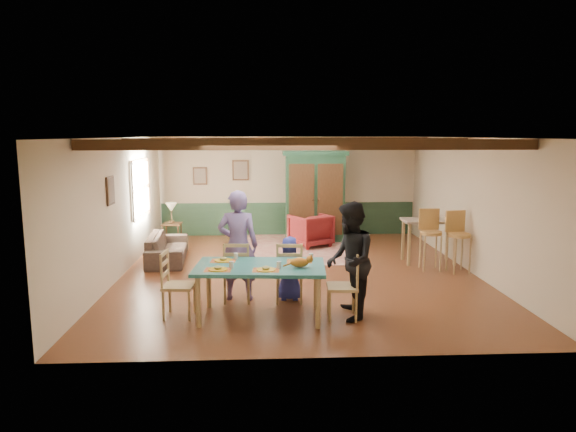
{
  "coord_description": "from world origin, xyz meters",
  "views": [
    {
      "loc": [
        -0.71,
        -10.02,
        2.76
      ],
      "look_at": [
        -0.2,
        0.08,
        1.15
      ],
      "focal_mm": 32.0,
      "sensor_mm": 36.0,
      "label": 1
    }
  ],
  "objects_px": {
    "cat": "(299,261)",
    "dining_chair_end_right": "(342,285)",
    "armoire": "(315,196)",
    "bar_stool_right": "(459,242)",
    "dining_chair_far_right": "(290,271)",
    "counter_table": "(429,241)",
    "person_man": "(238,245)",
    "table_lamp": "(171,213)",
    "dining_chair_end_left": "(179,284)",
    "dining_table": "(260,292)",
    "person_child": "(290,268)",
    "dining_chair_far_left": "(238,271)",
    "end_table": "(172,234)",
    "sofa": "(167,247)",
    "person_woman": "(350,261)",
    "bar_stool_left": "(431,240)",
    "armchair": "(311,230)"
  },
  "relations": [
    {
      "from": "cat",
      "to": "dining_chair_end_right",
      "type": "bearing_deg",
      "value": 9.46
    },
    {
      "from": "armoire",
      "to": "bar_stool_right",
      "type": "height_order",
      "value": "armoire"
    },
    {
      "from": "dining_chair_far_right",
      "to": "counter_table",
      "type": "relative_size",
      "value": 0.9
    },
    {
      "from": "dining_chair_end_right",
      "to": "person_man",
      "type": "distance_m",
      "value": 1.93
    },
    {
      "from": "table_lamp",
      "to": "dining_chair_end_right",
      "type": "bearing_deg",
      "value": -57.12
    },
    {
      "from": "dining_chair_end_left",
      "to": "cat",
      "type": "xyz_separation_m",
      "value": [
        1.82,
        -0.24,
        0.39
      ]
    },
    {
      "from": "dining_table",
      "to": "armoire",
      "type": "height_order",
      "value": "armoire"
    },
    {
      "from": "person_child",
      "to": "armoire",
      "type": "xyz_separation_m",
      "value": [
        0.91,
        4.83,
        0.63
      ]
    },
    {
      "from": "dining_chair_far_left",
      "to": "person_man",
      "type": "height_order",
      "value": "person_man"
    },
    {
      "from": "dining_chair_far_right",
      "to": "end_table",
      "type": "height_order",
      "value": "dining_chair_far_right"
    },
    {
      "from": "counter_table",
      "to": "dining_table",
      "type": "bearing_deg",
      "value": -138.53
    },
    {
      "from": "dining_chair_far_right",
      "to": "sofa",
      "type": "bearing_deg",
      "value": -45.0
    },
    {
      "from": "dining_chair_end_right",
      "to": "dining_chair_far_right",
      "type": "bearing_deg",
      "value": -133.83
    },
    {
      "from": "person_man",
      "to": "person_woman",
      "type": "relative_size",
      "value": 1.05
    },
    {
      "from": "sofa",
      "to": "dining_chair_end_left",
      "type": "bearing_deg",
      "value": -171.91
    },
    {
      "from": "end_table",
      "to": "bar_stool_left",
      "type": "distance_m",
      "value": 6.32
    },
    {
      "from": "dining_chair_far_right",
      "to": "bar_stool_left",
      "type": "relative_size",
      "value": 0.82
    },
    {
      "from": "armoire",
      "to": "counter_table",
      "type": "height_order",
      "value": "armoire"
    },
    {
      "from": "dining_chair_end_left",
      "to": "person_woman",
      "type": "relative_size",
      "value": 0.58
    },
    {
      "from": "dining_chair_far_right",
      "to": "dining_chair_end_left",
      "type": "xyz_separation_m",
      "value": [
        -1.72,
        -0.66,
        0.0
      ]
    },
    {
      "from": "person_child",
      "to": "table_lamp",
      "type": "distance_m",
      "value": 5.23
    },
    {
      "from": "dining_chair_end_right",
      "to": "person_man",
      "type": "height_order",
      "value": "person_man"
    },
    {
      "from": "dining_chair_end_right",
      "to": "cat",
      "type": "distance_m",
      "value": 0.76
    },
    {
      "from": "dining_chair_end_right",
      "to": "person_child",
      "type": "distance_m",
      "value": 1.18
    },
    {
      "from": "dining_chair_far_left",
      "to": "bar_stool_left",
      "type": "xyz_separation_m",
      "value": [
        3.85,
        1.8,
        0.11
      ]
    },
    {
      "from": "dining_chair_far_right",
      "to": "person_woman",
      "type": "relative_size",
      "value": 0.58
    },
    {
      "from": "dining_chair_far_right",
      "to": "person_child",
      "type": "height_order",
      "value": "person_child"
    },
    {
      "from": "dining_chair_end_left",
      "to": "table_lamp",
      "type": "height_order",
      "value": "table_lamp"
    },
    {
      "from": "dining_table",
      "to": "person_woman",
      "type": "height_order",
      "value": "person_woman"
    },
    {
      "from": "dining_chair_end_left",
      "to": "counter_table",
      "type": "xyz_separation_m",
      "value": [
        4.88,
        3.13,
        -0.04
      ]
    },
    {
      "from": "cat",
      "to": "counter_table",
      "type": "relative_size",
      "value": 0.34
    },
    {
      "from": "dining_chair_end_right",
      "to": "counter_table",
      "type": "relative_size",
      "value": 0.9
    },
    {
      "from": "sofa",
      "to": "counter_table",
      "type": "distance_m",
      "value": 5.72
    },
    {
      "from": "dining_chair_far_right",
      "to": "end_table",
      "type": "relative_size",
      "value": 1.83
    },
    {
      "from": "person_woman",
      "to": "table_lamp",
      "type": "bearing_deg",
      "value": -142.3
    },
    {
      "from": "end_table",
      "to": "counter_table",
      "type": "relative_size",
      "value": 0.49
    },
    {
      "from": "dining_chair_end_left",
      "to": "table_lamp",
      "type": "xyz_separation_m",
      "value": [
        -1.0,
        5.2,
        0.31
      ]
    },
    {
      "from": "dining_chair_far_left",
      "to": "table_lamp",
      "type": "height_order",
      "value": "table_lamp"
    },
    {
      "from": "dining_chair_end_left",
      "to": "dining_chair_end_right",
      "type": "xyz_separation_m",
      "value": [
        2.47,
        -0.18,
        0.0
      ]
    },
    {
      "from": "cat",
      "to": "table_lamp",
      "type": "height_order",
      "value": "table_lamp"
    },
    {
      "from": "dining_table",
      "to": "dining_chair_far_left",
      "type": "xyz_separation_m",
      "value": [
        -0.38,
        0.81,
        0.11
      ]
    },
    {
      "from": "dining_chair_far_left",
      "to": "cat",
      "type": "height_order",
      "value": "dining_chair_far_left"
    },
    {
      "from": "end_table",
      "to": "bar_stool_left",
      "type": "xyz_separation_m",
      "value": [
        5.71,
        -2.68,
        0.34
      ]
    },
    {
      "from": "dining_table",
      "to": "table_lamp",
      "type": "relative_size",
      "value": 3.78
    },
    {
      "from": "armoire",
      "to": "end_table",
      "type": "height_order",
      "value": "armoire"
    },
    {
      "from": "bar_stool_right",
      "to": "counter_table",
      "type": "bearing_deg",
      "value": 105.6
    },
    {
      "from": "bar_stool_left",
      "to": "dining_chair_end_right",
      "type": "bearing_deg",
      "value": -127.19
    },
    {
      "from": "armchair",
      "to": "dining_chair_end_right",
      "type": "bearing_deg",
      "value": 60.9
    },
    {
      "from": "dining_chair_end_left",
      "to": "end_table",
      "type": "relative_size",
      "value": 1.83
    },
    {
      "from": "dining_chair_far_left",
      "to": "cat",
      "type": "distance_m",
      "value": 1.41
    }
  ]
}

